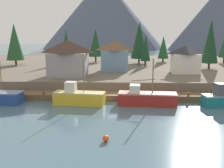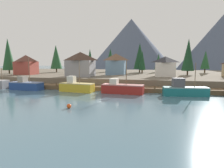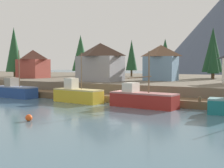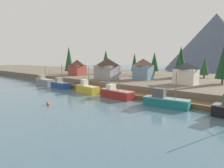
{
  "view_description": "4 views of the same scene",
  "coord_description": "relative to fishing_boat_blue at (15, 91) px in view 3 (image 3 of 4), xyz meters",
  "views": [
    {
      "loc": [
        1.35,
        -44.14,
        11.42
      ],
      "look_at": [
        -0.7,
        3.95,
        2.23
      ],
      "focal_mm": 44.11,
      "sensor_mm": 36.0,
      "label": 1
    },
    {
      "loc": [
        12.14,
        -42.71,
        7.07
      ],
      "look_at": [
        1.79,
        2.19,
        1.52
      ],
      "focal_mm": 30.6,
      "sensor_mm": 36.0,
      "label": 2
    },
    {
      "loc": [
        22.43,
        -38.94,
        5.68
      ],
      "look_at": [
        -1.51,
        1.17,
        2.73
      ],
      "focal_mm": 49.73,
      "sensor_mm": 36.0,
      "label": 3
    },
    {
      "loc": [
        34.86,
        -36.36,
        9.41
      ],
      "look_at": [
        0.87,
        1.24,
        2.77
      ],
      "focal_mm": 30.65,
      "sensor_mm": 36.0,
      "label": 4
    }
  ],
  "objects": [
    {
      "name": "conifer_mid_right",
      "position": [
        -8.47,
        30.29,
        7.63
      ],
      "size": [
        4.74,
        4.74,
        11.07
      ],
      "color": "#4C3823",
      "rests_on": "shoreline_bank"
    },
    {
      "name": "conifer_near_right",
      "position": [
        4.33,
        35.3,
        6.99
      ],
      "size": [
        3.04,
        3.04,
        9.63
      ],
      "color": "#4C3823",
      "rests_on": "shoreline_bank"
    },
    {
      "name": "conifer_mid_left",
      "position": [
        12.26,
        38.78,
        7.14
      ],
      "size": [
        4.13,
        4.13,
        9.84
      ],
      "color": "#4C3823",
      "rests_on": "shoreline_bank"
    },
    {
      "name": "dock",
      "position": [
        19.21,
        3.72,
        -0.63
      ],
      "size": [
        80.0,
        4.0,
        1.6
      ],
      "color": "brown",
      "rests_on": "ground_plane"
    },
    {
      "name": "house_red",
      "position": [
        -12.0,
        16.21,
        4.75
      ],
      "size": [
        6.7,
        5.36,
        6.61
      ],
      "color": "#9E4238",
      "rests_on": "shoreline_bank"
    },
    {
      "name": "conifer_far_left",
      "position": [
        24.92,
        35.95,
        7.93
      ],
      "size": [
        4.76,
        4.76,
        11.67
      ],
      "color": "#4C3823",
      "rests_on": "shoreline_bank"
    },
    {
      "name": "fishing_boat_red",
      "position": [
        24.19,
        -0.06,
        0.0
      ],
      "size": [
        9.27,
        3.34,
        7.41
      ],
      "rotation": [
        0.0,
        0.0,
        -0.07
      ],
      "color": "maroon",
      "rests_on": "ground_plane"
    },
    {
      "name": "ground_plane",
      "position": [
        19.21,
        21.74,
        -1.63
      ],
      "size": [
        400.0,
        400.0,
        1.0
      ],
      "primitive_type": "cube",
      "color": "#476675"
    },
    {
      "name": "conifer_back_right",
      "position": [
        -20.82,
        18.41,
        8.38
      ],
      "size": [
        4.34,
        4.34,
        12.71
      ],
      "color": "#4C3823",
      "rests_on": "shoreline_bank"
    },
    {
      "name": "fishing_boat_yellow",
      "position": [
        13.44,
        -0.11,
        0.05
      ],
      "size": [
        8.31,
        3.45,
        7.42
      ],
      "rotation": [
        0.0,
        0.0,
        -0.12
      ],
      "color": "gold",
      "rests_on": "ground_plane"
    },
    {
      "name": "conifer_far_right",
      "position": [
        26.32,
        30.74,
        6.15
      ],
      "size": [
        2.6,
        2.6,
        8.32
      ],
      "color": "#4C3823",
      "rests_on": "shoreline_bank"
    },
    {
      "name": "house_grey",
      "position": [
        9.37,
        12.51,
        5.08
      ],
      "size": [
        8.0,
        6.03,
        7.25
      ],
      "color": "gray",
      "rests_on": "shoreline_bank"
    },
    {
      "name": "fishing_boat_blue",
      "position": [
        0.0,
        0.0,
        0.0
      ],
      "size": [
        8.22,
        3.2,
        8.07
      ],
      "rotation": [
        0.0,
        0.0,
        -0.05
      ],
      "color": "navy",
      "rests_on": "ground_plane"
    },
    {
      "name": "channel_buoy",
      "position": [
        18.74,
        -15.09,
        -0.78
      ],
      "size": [
        0.7,
        0.7,
        0.7
      ],
      "primitive_type": "sphere",
      "color": "#E04C19",
      "rests_on": "ground_plane"
    },
    {
      "name": "shoreline_bank",
      "position": [
        19.21,
        33.74,
        0.12
      ],
      "size": [
        400.0,
        56.0,
        2.5
      ],
      "primitive_type": "cube",
      "color": "#665B4C",
      "rests_on": "ground_plane"
    },
    {
      "name": "house_blue",
      "position": [
        18.51,
        20.34,
        4.96
      ],
      "size": [
        6.35,
        4.25,
        7.02
      ],
      "color": "#6689A8",
      "rests_on": "shoreline_bank"
    }
  ]
}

